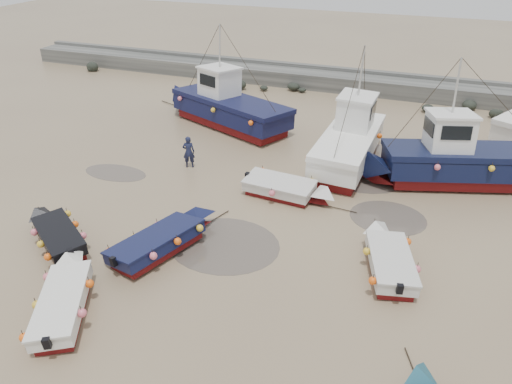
% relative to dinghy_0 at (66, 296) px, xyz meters
% --- Properties ---
extents(ground, '(120.00, 120.00, 0.00)m').
position_rel_dinghy_0_xyz_m(ground, '(5.09, 6.20, -0.55)').
color(ground, '#927E5E').
rests_on(ground, ground).
extents(seawall, '(60.00, 4.92, 1.50)m').
position_rel_dinghy_0_xyz_m(seawall, '(5.14, 28.19, 0.08)').
color(seawall, slate).
rests_on(seawall, ground).
extents(puddle_a, '(4.69, 4.69, 0.01)m').
position_rel_dinghy_0_xyz_m(puddle_a, '(3.47, 5.44, -0.54)').
color(puddle_a, '#534A41').
rests_on(puddle_a, ground).
extents(puddle_b, '(3.43, 3.43, 0.01)m').
position_rel_dinghy_0_xyz_m(puddle_b, '(9.52, 9.98, -0.54)').
color(puddle_b, '#534A41').
rests_on(puddle_b, ground).
extents(puddle_c, '(3.56, 3.56, 0.01)m').
position_rel_dinghy_0_xyz_m(puddle_c, '(-4.62, 9.49, -0.54)').
color(puddle_c, '#534A41').
rests_on(puddle_c, ground).
extents(puddle_d, '(5.34, 5.34, 0.01)m').
position_rel_dinghy_0_xyz_m(puddle_d, '(7.83, 15.05, -0.54)').
color(puddle_d, '#534A41').
rests_on(puddle_d, ground).
extents(dinghy_0, '(3.48, 5.68, 1.43)m').
position_rel_dinghy_0_xyz_m(dinghy_0, '(0.00, 0.00, 0.00)').
color(dinghy_0, maroon).
rests_on(dinghy_0, ground).
extents(dinghy_1, '(3.19, 6.15, 1.43)m').
position_rel_dinghy_0_xyz_m(dinghy_1, '(1.38, 4.28, -0.00)').
color(dinghy_1, maroon).
rests_on(dinghy_1, ground).
extents(dinghy_4, '(4.92, 3.70, 1.43)m').
position_rel_dinghy_0_xyz_m(dinghy_4, '(-2.98, 3.15, 0.01)').
color(dinghy_4, maroon).
rests_on(dinghy_4, ground).
extents(dinghy_5, '(5.65, 2.16, 1.43)m').
position_rel_dinghy_0_xyz_m(dinghy_5, '(4.67, 10.17, 0.01)').
color(dinghy_5, maroon).
rests_on(dinghy_5, ground).
extents(dinghy_6, '(2.58, 5.59, 1.43)m').
position_rel_dinghy_0_xyz_m(dinghy_6, '(9.98, 6.20, 0.01)').
color(dinghy_6, maroon).
rests_on(dinghy_6, ground).
extents(cabin_boat_0, '(11.16, 6.36, 6.22)m').
position_rel_dinghy_0_xyz_m(cabin_boat_0, '(-2.14, 18.13, 0.75)').
color(cabin_boat_0, maroon).
rests_on(cabin_boat_0, ground).
extents(cabin_boat_1, '(3.17, 10.65, 6.22)m').
position_rel_dinghy_0_xyz_m(cabin_boat_1, '(6.63, 15.40, 0.78)').
color(cabin_boat_1, maroon).
rests_on(cabin_boat_1, ground).
extents(cabin_boat_2, '(11.14, 5.54, 6.22)m').
position_rel_dinghy_0_xyz_m(cabin_boat_2, '(12.02, 14.53, 0.76)').
color(cabin_boat_2, maroon).
rests_on(cabin_boat_2, ground).
extents(person, '(0.76, 0.63, 1.77)m').
position_rel_dinghy_0_xyz_m(person, '(-1.27, 11.54, -0.55)').
color(person, '#171C37').
rests_on(person, ground).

